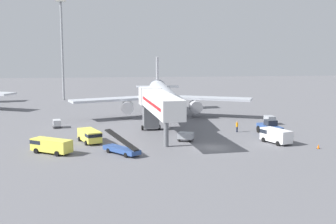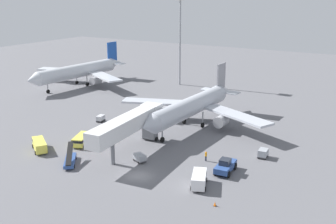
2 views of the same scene
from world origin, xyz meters
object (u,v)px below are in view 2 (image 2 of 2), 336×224
(service_van_mid_left, at_px, (199,179))
(safety_cone_alpha, at_px, (215,204))
(service_van_rear_right, at_px, (39,144))
(jet_bridge, at_px, (131,124))
(pushback_tug, at_px, (225,166))
(baggage_cart_outer_right, at_px, (263,153))
(baggage_cart_far_left, at_px, (140,158))
(ground_crew_worker_foreground, at_px, (206,156))
(apron_light_mast, at_px, (180,25))
(baggage_cart_mid_center, at_px, (101,118))
(belt_loader_truck, at_px, (70,160))
(service_van_rear_left, at_px, (81,140))
(airplane_background, at_px, (80,71))
(airplane_at_gate, at_px, (193,106))

(service_van_mid_left, relative_size, safety_cone_alpha, 8.09)
(service_van_rear_right, bearing_deg, jet_bridge, 27.65)
(pushback_tug, bearing_deg, baggage_cart_outer_right, 69.95)
(jet_bridge, bearing_deg, service_van_rear_right, -152.35)
(baggage_cart_far_left, bearing_deg, ground_crew_worker_foreground, 32.68)
(apron_light_mast, bearing_deg, baggage_cart_far_left, -67.01)
(pushback_tug, height_order, baggage_cart_mid_center, pushback_tug)
(belt_loader_truck, bearing_deg, safety_cone_alpha, -0.41)
(service_van_rear_left, distance_m, airplane_background, 51.33)
(ground_crew_worker_foreground, height_order, apron_light_mast, apron_light_mast)
(baggage_cart_outer_right, xyz_separation_m, airplane_background, (-66.00, 25.87, 3.71))
(service_van_rear_right, relative_size, apron_light_mast, 0.22)
(baggage_cart_far_left, bearing_deg, baggage_cart_outer_right, 35.77)
(apron_light_mast, bearing_deg, airplane_at_gate, -56.64)
(jet_bridge, relative_size, service_van_rear_left, 3.75)
(service_van_rear_right, bearing_deg, apron_light_mast, 94.56)
(airplane_at_gate, relative_size, service_van_rear_left, 6.51)
(service_van_rear_left, distance_m, baggage_cart_mid_center, 14.30)
(baggage_cart_outer_right, distance_m, safety_cone_alpha, 19.37)
(airplane_at_gate, height_order, service_van_mid_left, airplane_at_gate)
(baggage_cart_mid_center, bearing_deg, airplane_background, 139.27)
(safety_cone_alpha, bearing_deg, airplane_background, 145.49)
(pushback_tug, bearing_deg, safety_cone_alpha, -73.86)
(service_van_rear_left, bearing_deg, safety_cone_alpha, -14.02)
(pushback_tug, bearing_deg, service_van_rear_left, -174.32)
(ground_crew_worker_foreground, bearing_deg, pushback_tug, -28.18)
(pushback_tug, relative_size, baggage_cart_far_left, 2.14)
(baggage_cart_mid_center, bearing_deg, jet_bridge, -33.77)
(belt_loader_truck, distance_m, service_van_rear_left, 8.72)
(service_van_rear_right, height_order, ground_crew_worker_foreground, service_van_rear_right)
(airplane_at_gate, distance_m, baggage_cart_mid_center, 20.76)
(airplane_at_gate, xyz_separation_m, ground_crew_worker_foreground, (10.58, -15.27, -3.50))
(airplane_background, bearing_deg, service_van_mid_left, -33.80)
(jet_bridge, relative_size, baggage_cart_mid_center, 9.12)
(service_van_rear_right, relative_size, baggage_cart_far_left, 2.24)
(airplane_at_gate, xyz_separation_m, pushback_tug, (15.19, -17.74, -3.36))
(baggage_cart_mid_center, bearing_deg, service_van_rear_right, -85.46)
(belt_loader_truck, bearing_deg, baggage_cart_mid_center, 117.51)
(service_van_rear_right, distance_m, safety_cone_alpha, 35.74)
(baggage_cart_outer_right, xyz_separation_m, baggage_cart_far_left, (-17.29, -12.45, -0.10))
(service_van_mid_left, distance_m, safety_cone_alpha, 6.22)
(service_van_rear_right, height_order, safety_cone_alpha, service_van_rear_right)
(belt_loader_truck, distance_m, safety_cone_alpha, 26.55)
(airplane_at_gate, xyz_separation_m, service_van_mid_left, (13.71, -24.04, -3.30))
(service_van_rear_left, height_order, airplane_background, airplane_background)
(service_van_mid_left, distance_m, baggage_cart_far_left, 12.87)
(jet_bridge, height_order, belt_loader_truck, jet_bridge)
(airplane_at_gate, xyz_separation_m, airplane_background, (-47.57, 16.99, 0.09))
(jet_bridge, distance_m, baggage_cart_outer_right, 23.57)
(airplane_at_gate, distance_m, airplane_background, 50.51)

